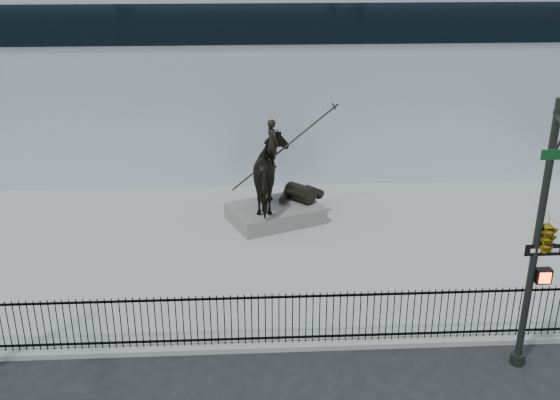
{
  "coord_description": "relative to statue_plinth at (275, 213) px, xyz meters",
  "views": [
    {
      "loc": [
        0.11,
        -13.54,
        10.36
      ],
      "look_at": [
        1.16,
        6.0,
        2.34
      ],
      "focal_mm": 42.0,
      "sensor_mm": 36.0,
      "label": 1
    }
  ],
  "objects": [
    {
      "name": "ground",
      "position": [
        -1.15,
        -9.26,
        -0.46
      ],
      "size": [
        120.0,
        120.0,
        0.0
      ],
      "primitive_type": "plane",
      "color": "black",
      "rests_on": "ground"
    },
    {
      "name": "equestrian_statue",
      "position": [
        0.06,
        0.02,
        1.59
      ],
      "size": [
        3.89,
        3.25,
        3.56
      ],
      "rotation": [
        0.0,
        0.0,
        0.4
      ],
      "color": "black",
      "rests_on": "statue_plinth"
    },
    {
      "name": "building",
      "position": [
        -1.15,
        10.74,
        4.04
      ],
      "size": [
        44.0,
        14.0,
        9.0
      ],
      "primitive_type": "cube",
      "color": "#B7BCC7",
      "rests_on": "ground"
    },
    {
      "name": "picket_fence",
      "position": [
        -1.15,
        -8.01,
        0.45
      ],
      "size": [
        22.1,
        0.1,
        1.5
      ],
      "color": "black",
      "rests_on": "plaza"
    },
    {
      "name": "plaza",
      "position": [
        -1.15,
        -2.26,
        -0.38
      ],
      "size": [
        30.0,
        12.0,
        0.15
      ],
      "primitive_type": "cube",
      "color": "gray",
      "rests_on": "ground"
    },
    {
      "name": "statue_plinth",
      "position": [
        0.0,
        0.0,
        0.0
      ],
      "size": [
        3.89,
        3.34,
        0.61
      ],
      "primitive_type": "cube",
      "rotation": [
        0.0,
        0.0,
        0.4
      ],
      "color": "#575550",
      "rests_on": "plaza"
    }
  ]
}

